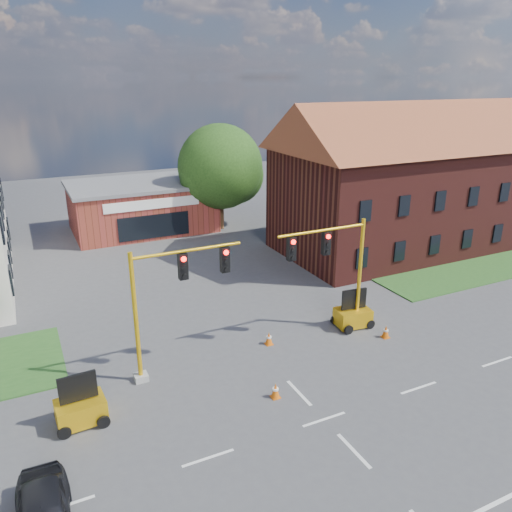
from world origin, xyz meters
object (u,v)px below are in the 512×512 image
object	(u,v)px
signal_mast_west	(171,295)
trailer_west	(81,409)
signal_mast_east	(335,265)
trailer_east	(353,315)
pickup_white	(356,263)

from	to	relation	value
signal_mast_west	trailer_west	distance (m)	5.88
signal_mast_west	signal_mast_east	xyz separation A→B (m)	(8.71, 0.00, 0.00)
signal_mast_west	trailer_west	bearing A→B (deg)	-156.43
signal_mast_west	trailer_west	xyz separation A→B (m)	(-4.49, -1.96, -3.25)
trailer_west	trailer_east	size ratio (longest dim) A/B	1.01
signal_mast_east	trailer_west	world-z (taller)	signal_mast_east
pickup_white	trailer_east	bearing A→B (deg)	134.61
signal_mast_east	trailer_east	bearing A→B (deg)	4.53
trailer_west	pickup_white	xyz separation A→B (m)	(19.86, 8.74, -0.01)
signal_mast_west	signal_mast_east	size ratio (longest dim) A/B	1.00
trailer_west	signal_mast_west	bearing A→B (deg)	20.11
signal_mast_west	trailer_east	xyz separation A→B (m)	(10.19, 0.12, -3.26)
signal_mast_east	signal_mast_west	bearing A→B (deg)	180.00
trailer_west	pickup_white	bearing A→B (deg)	20.30
trailer_west	trailer_east	world-z (taller)	trailer_west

